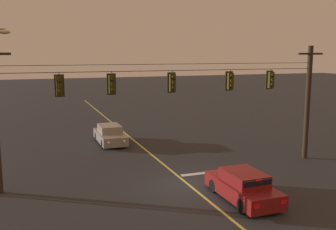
{
  "coord_description": "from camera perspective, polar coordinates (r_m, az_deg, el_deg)",
  "views": [
    {
      "loc": [
        -7.49,
        -17.17,
        6.71
      ],
      "look_at": [
        0.0,
        3.19,
        3.19
      ],
      "focal_mm": 40.6,
      "sensor_mm": 36.0,
      "label": 1
    }
  ],
  "objects": [
    {
      "name": "traffic_light_right_inner",
      "position": [
        22.29,
        9.34,
        5.06
      ],
      "size": [
        0.48,
        0.41,
        1.22
      ],
      "color": "black"
    },
    {
      "name": "traffic_light_centre",
      "position": [
        20.76,
        0.67,
        4.88
      ],
      "size": [
        0.48,
        0.41,
        1.22
      ],
      "color": "black"
    },
    {
      "name": "traffic_light_left_inner",
      "position": [
        19.83,
        -8.4,
        4.58
      ],
      "size": [
        0.48,
        0.41,
        1.22
      ],
      "color": "black"
    },
    {
      "name": "stop_bar_paint",
      "position": [
        22.03,
        6.15,
        -8.56
      ],
      "size": [
        3.4,
        0.36,
        0.01
      ],
      "primitive_type": "cube",
      "color": "silver",
      "rests_on": "ground"
    },
    {
      "name": "signal_span_assembly",
      "position": [
        20.97,
        0.94,
        1.11
      ],
      "size": [
        19.97,
        0.32,
        7.19
      ],
      "color": "#2D2116",
      "rests_on": "ground"
    },
    {
      "name": "traffic_light_rightmost",
      "position": [
        23.78,
        15.2,
        5.11
      ],
      "size": [
        0.48,
        0.41,
        1.22
      ],
      "color": "black"
    },
    {
      "name": "car_waiting_near_lane",
      "position": [
        18.13,
        11.18,
        -10.49
      ],
      "size": [
        1.8,
        4.33,
        1.39
      ],
      "color": "maroon",
      "rests_on": "ground"
    },
    {
      "name": "ground_plane",
      "position": [
        19.9,
        3.23,
        -10.49
      ],
      "size": [
        180.0,
        180.0,
        0.0
      ],
      "primitive_type": "plane",
      "color": "#28282B"
    },
    {
      "name": "car_oncoming_lead",
      "position": [
        28.95,
        -8.7,
        -2.97
      ],
      "size": [
        1.8,
        4.42,
        1.39
      ],
      "color": "gray",
      "rests_on": "ground"
    },
    {
      "name": "lane_centre_stripe",
      "position": [
        27.28,
        -3.64,
        -5.02
      ],
      "size": [
        0.14,
        60.0,
        0.01
      ],
      "primitive_type": "cube",
      "color": "#D1C64C",
      "rests_on": "ground"
    },
    {
      "name": "traffic_light_leftmost",
      "position": [
        19.46,
        -15.96,
        4.24
      ],
      "size": [
        0.48,
        0.41,
        1.22
      ],
      "color": "black"
    }
  ]
}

